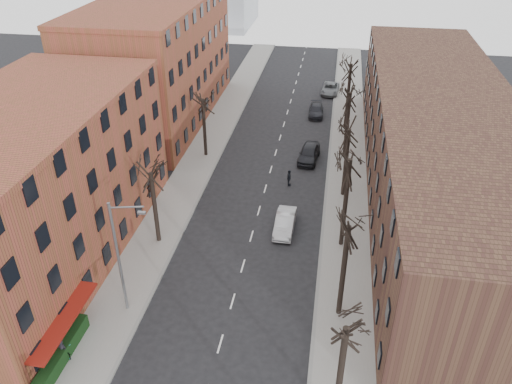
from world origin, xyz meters
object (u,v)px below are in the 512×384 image
at_px(parked_car_near, 309,153).
at_px(parked_car_mid, 316,111).
at_px(bicycle, 64,348).
at_px(silver_sedan, 285,223).
at_px(pedestrian_a, 63,351).

height_order(parked_car_near, parked_car_mid, parked_car_near).
height_order(parked_car_near, bicycle, parked_car_near).
bearing_deg(bicycle, parked_car_near, 13.50).
bearing_deg(parked_car_mid, bicycle, -109.39).
bearing_deg(silver_sedan, parked_car_mid, 88.28).
distance_m(parked_car_mid, bicycle, 44.12).
bearing_deg(bicycle, parked_car_mid, 20.41).
xyz_separation_m(silver_sedan, parked_car_mid, (1.09, 26.16, -0.09)).
bearing_deg(pedestrian_a, bicycle, 116.05).
distance_m(silver_sedan, parked_car_mid, 26.18).
bearing_deg(silver_sedan, parked_car_near, 86.00).
bearing_deg(bicycle, silver_sedan, 0.31).
height_order(silver_sedan, parked_car_mid, silver_sedan).
relative_size(parked_car_near, parked_car_mid, 1.09).
bearing_deg(parked_car_mid, silver_sedan, -94.10).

